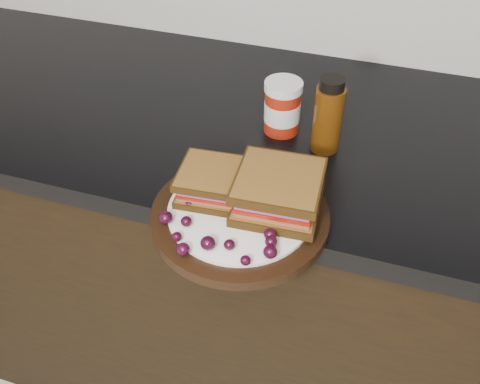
% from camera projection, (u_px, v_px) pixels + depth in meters
% --- Properties ---
extents(base_cabinets, '(3.96, 0.58, 0.86)m').
position_uv_depth(base_cabinets, '(251.00, 271.00, 1.37)').
color(base_cabinets, black).
rests_on(base_cabinets, ground_plane).
extents(countertop, '(3.98, 0.60, 0.04)m').
position_uv_depth(countertop, '(254.00, 126.00, 1.07)').
color(countertop, black).
rests_on(countertop, base_cabinets).
extents(plate, '(0.28, 0.28, 0.02)m').
position_uv_depth(plate, '(240.00, 216.00, 0.84)').
color(plate, black).
rests_on(plate, countertop).
extents(sandwich_left, '(0.11, 0.11, 0.05)m').
position_uv_depth(sandwich_left, '(211.00, 182.00, 0.84)').
color(sandwich_left, brown).
rests_on(sandwich_left, plate).
extents(sandwich_right, '(0.14, 0.14, 0.06)m').
position_uv_depth(sandwich_right, '(278.00, 192.00, 0.81)').
color(sandwich_right, brown).
rests_on(sandwich_right, plate).
extents(grape_0, '(0.02, 0.02, 0.02)m').
position_uv_depth(grape_0, '(166.00, 218.00, 0.80)').
color(grape_0, black).
rests_on(grape_0, plate).
extents(grape_1, '(0.02, 0.02, 0.02)m').
position_uv_depth(grape_1, '(186.00, 221.00, 0.80)').
color(grape_1, black).
rests_on(grape_1, plate).
extents(grape_2, '(0.02, 0.02, 0.01)m').
position_uv_depth(grape_2, '(177.00, 237.00, 0.78)').
color(grape_2, black).
rests_on(grape_2, plate).
extents(grape_3, '(0.02, 0.02, 0.02)m').
position_uv_depth(grape_3, '(183.00, 249.00, 0.75)').
color(grape_3, black).
rests_on(grape_3, plate).
extents(grape_4, '(0.02, 0.02, 0.02)m').
position_uv_depth(grape_4, '(208.00, 243.00, 0.76)').
color(grape_4, black).
rests_on(grape_4, plate).
extents(grape_5, '(0.02, 0.02, 0.02)m').
position_uv_depth(grape_5, '(229.00, 245.00, 0.76)').
color(grape_5, black).
rests_on(grape_5, plate).
extents(grape_6, '(0.02, 0.02, 0.01)m').
position_uv_depth(grape_6, '(246.00, 260.00, 0.74)').
color(grape_6, black).
rests_on(grape_6, plate).
extents(grape_7, '(0.02, 0.02, 0.02)m').
position_uv_depth(grape_7, '(270.00, 252.00, 0.75)').
color(grape_7, black).
rests_on(grape_7, plate).
extents(grape_8, '(0.02, 0.02, 0.02)m').
position_uv_depth(grape_8, '(271.00, 242.00, 0.77)').
color(grape_8, black).
rests_on(grape_8, plate).
extents(grape_9, '(0.02, 0.02, 0.02)m').
position_uv_depth(grape_9, '(270.00, 234.00, 0.78)').
color(grape_9, black).
rests_on(grape_9, plate).
extents(grape_10, '(0.02, 0.02, 0.02)m').
position_uv_depth(grape_10, '(288.00, 225.00, 0.79)').
color(grape_10, black).
rests_on(grape_10, plate).
extents(grape_11, '(0.02, 0.02, 0.02)m').
position_uv_depth(grape_11, '(285.00, 215.00, 0.81)').
color(grape_11, black).
rests_on(grape_11, plate).
extents(grape_12, '(0.02, 0.02, 0.01)m').
position_uv_depth(grape_12, '(295.00, 209.00, 0.82)').
color(grape_12, black).
rests_on(grape_12, plate).
extents(grape_13, '(0.02, 0.02, 0.02)m').
position_uv_depth(grape_13, '(288.00, 193.00, 0.84)').
color(grape_13, black).
rests_on(grape_13, plate).
extents(grape_14, '(0.02, 0.02, 0.02)m').
position_uv_depth(grape_14, '(219.00, 183.00, 0.86)').
color(grape_14, black).
rests_on(grape_14, plate).
extents(grape_15, '(0.02, 0.02, 0.02)m').
position_uv_depth(grape_15, '(216.00, 191.00, 0.85)').
color(grape_15, black).
rests_on(grape_15, plate).
extents(grape_16, '(0.02, 0.02, 0.02)m').
position_uv_depth(grape_16, '(187.00, 194.00, 0.84)').
color(grape_16, black).
rests_on(grape_16, plate).
extents(grape_17, '(0.02, 0.02, 0.02)m').
position_uv_depth(grape_17, '(189.00, 204.00, 0.83)').
color(grape_17, black).
rests_on(grape_17, plate).
extents(grape_18, '(0.02, 0.02, 0.02)m').
position_uv_depth(grape_18, '(216.00, 178.00, 0.87)').
color(grape_18, black).
rests_on(grape_18, plate).
extents(grape_19, '(0.02, 0.02, 0.01)m').
position_uv_depth(grape_19, '(209.00, 184.00, 0.86)').
color(grape_19, black).
rests_on(grape_19, plate).
extents(grape_20, '(0.02, 0.02, 0.02)m').
position_uv_depth(grape_20, '(204.00, 204.00, 0.83)').
color(grape_20, black).
rests_on(grape_20, plate).
extents(condiment_jar, '(0.08, 0.08, 0.10)m').
position_uv_depth(condiment_jar, '(282.00, 107.00, 0.99)').
color(condiment_jar, '#991C0B').
rests_on(condiment_jar, countertop).
extents(oil_bottle, '(0.06, 0.06, 0.14)m').
position_uv_depth(oil_bottle, '(328.00, 115.00, 0.94)').
color(oil_bottle, '#442206').
rests_on(oil_bottle, countertop).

